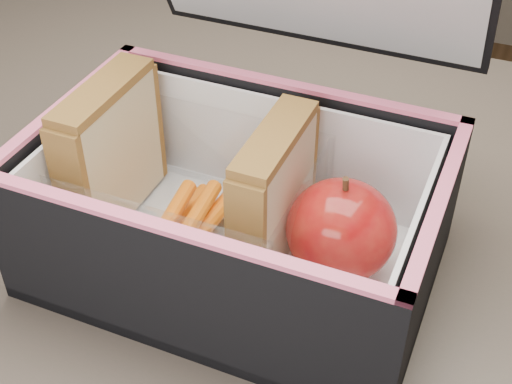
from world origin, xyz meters
TOP-DOWN VIEW (x-y plane):
  - kitchen_table at (0.00, 0.00)m, footprint 1.20×0.80m
  - lunch_bag at (-0.02, 0.01)m, footprint 0.27×0.26m
  - plastic_tub at (-0.06, 0.01)m, footprint 0.17×0.12m
  - sandwich_left at (-0.13, 0.01)m, footprint 0.03×0.10m
  - sandwich_right at (0.00, 0.01)m, footprint 0.03×0.09m
  - carrot_sticks at (-0.06, 0.00)m, footprint 0.05×0.13m
  - paper_napkin at (0.05, 0.01)m, footprint 0.10×0.10m
  - red_apple at (0.05, 0.01)m, footprint 0.08×0.08m

SIDE VIEW (x-z plane):
  - kitchen_table at x=0.00m, z-range 0.28..1.03m
  - paper_napkin at x=0.05m, z-range 0.76..0.77m
  - carrot_sticks at x=-0.06m, z-range 0.76..0.80m
  - plastic_tub at x=-0.06m, z-range 0.76..0.83m
  - red_apple at x=0.05m, z-range 0.77..0.84m
  - lunch_bag at x=-0.02m, z-range 0.68..0.94m
  - sandwich_right at x=0.00m, z-range 0.77..0.87m
  - sandwich_left at x=-0.13m, z-range 0.77..0.87m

